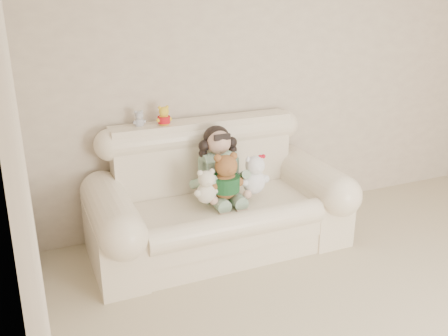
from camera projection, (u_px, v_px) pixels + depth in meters
The scene contains 9 objects.
wall_back at pixel (282, 77), 4.50m from camera, with size 4.50×4.50×0.00m, color beige.
wall_left at pixel (40, 262), 1.52m from camera, with size 5.00×5.00×0.00m, color beige.
sofa at pixel (219, 191), 4.04m from camera, with size 2.10×0.95×1.03m, color beige, non-canonical shape.
seated_child at pixel (219, 163), 4.04m from camera, with size 0.37×0.46×0.62m, color #246A37, non-canonical shape.
brown_teddy at pixel (226, 172), 3.87m from camera, with size 0.28×0.22×0.44m, color brown, non-canonical shape.
white_cat at pixel (254, 170), 3.97m from camera, with size 0.25×0.19×0.39m, color white, non-canonical shape.
cream_teddy at pixel (206, 183), 3.81m from camera, with size 0.21×0.16×0.32m, color white, non-canonical shape.
yellow_mini_bear at pixel (164, 114), 3.99m from camera, with size 0.13×0.10×0.20m, color yellow, non-canonical shape.
grey_mini_plush at pixel (139, 118), 3.96m from camera, with size 0.11×0.08×0.17m, color silver, non-canonical shape.
Camera 1 is at (-2.25, -1.44, 2.10)m, focal length 39.79 mm.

